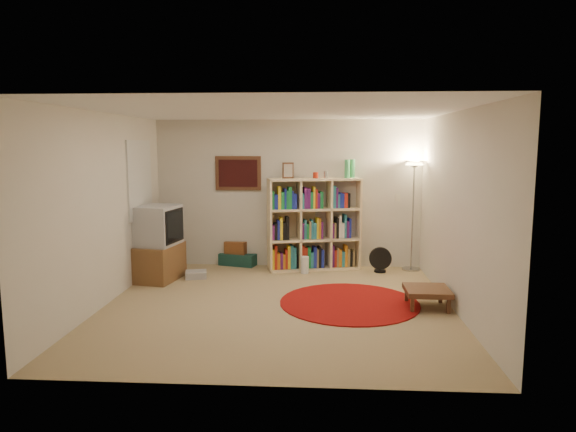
{
  "coord_description": "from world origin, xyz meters",
  "views": [
    {
      "loc": [
        0.53,
        -6.44,
        2.09
      ],
      "look_at": [
        0.1,
        0.6,
        1.1
      ],
      "focal_mm": 32.0,
      "sensor_mm": 36.0,
      "label": 1
    }
  ],
  "objects_px": {
    "bookshelf": "(313,225)",
    "side_table": "(427,291)",
    "floor_fan": "(380,260)",
    "suitcase": "(239,259)",
    "tv_stand": "(159,244)",
    "floor_lamp": "(414,180)"
  },
  "relations": [
    {
      "from": "floor_fan",
      "to": "side_table",
      "type": "height_order",
      "value": "floor_fan"
    },
    {
      "from": "bookshelf",
      "to": "suitcase",
      "type": "bearing_deg",
      "value": 156.88
    },
    {
      "from": "floor_fan",
      "to": "side_table",
      "type": "distance_m",
      "value": 1.85
    },
    {
      "from": "bookshelf",
      "to": "floor_lamp",
      "type": "distance_m",
      "value": 1.82
    },
    {
      "from": "tv_stand",
      "to": "side_table",
      "type": "bearing_deg",
      "value": -6.16
    },
    {
      "from": "bookshelf",
      "to": "floor_lamp",
      "type": "relative_size",
      "value": 1.01
    },
    {
      "from": "tv_stand",
      "to": "bookshelf",
      "type": "bearing_deg",
      "value": 30.29
    },
    {
      "from": "bookshelf",
      "to": "floor_fan",
      "type": "bearing_deg",
      "value": -22.28
    },
    {
      "from": "tv_stand",
      "to": "side_table",
      "type": "xyz_separation_m",
      "value": [
        3.87,
        -1.14,
        -0.34
      ]
    },
    {
      "from": "floor_lamp",
      "to": "floor_fan",
      "type": "height_order",
      "value": "floor_lamp"
    },
    {
      "from": "suitcase",
      "to": "bookshelf",
      "type": "bearing_deg",
      "value": 5.23
    },
    {
      "from": "floor_lamp",
      "to": "suitcase",
      "type": "relative_size",
      "value": 2.56
    },
    {
      "from": "floor_fan",
      "to": "suitcase",
      "type": "height_order",
      "value": "floor_fan"
    },
    {
      "from": "floor_fan",
      "to": "suitcase",
      "type": "distance_m",
      "value": 2.44
    },
    {
      "from": "bookshelf",
      "to": "side_table",
      "type": "xyz_separation_m",
      "value": [
        1.51,
        -2.0,
        -0.53
      ]
    },
    {
      "from": "suitcase",
      "to": "side_table",
      "type": "bearing_deg",
      "value": -23.15
    },
    {
      "from": "floor_lamp",
      "to": "suitcase",
      "type": "bearing_deg",
      "value": 175.46
    },
    {
      "from": "floor_fan",
      "to": "suitcase",
      "type": "relative_size",
      "value": 0.59
    },
    {
      "from": "suitcase",
      "to": "floor_fan",
      "type": "bearing_deg",
      "value": 5.62
    },
    {
      "from": "floor_lamp",
      "to": "tv_stand",
      "type": "xyz_separation_m",
      "value": [
        -4.01,
        -0.86,
        -0.96
      ]
    },
    {
      "from": "tv_stand",
      "to": "side_table",
      "type": "height_order",
      "value": "tv_stand"
    },
    {
      "from": "floor_lamp",
      "to": "floor_fan",
      "type": "xyz_separation_m",
      "value": [
        -0.54,
        -0.19,
        -1.31
      ]
    }
  ]
}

